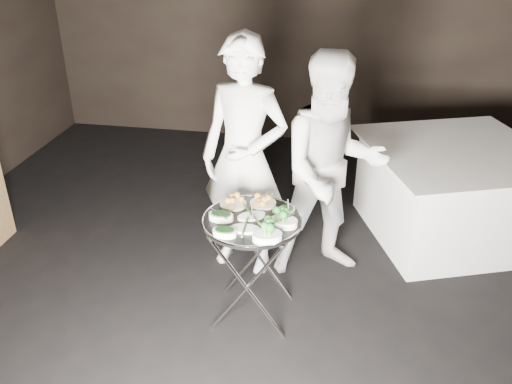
% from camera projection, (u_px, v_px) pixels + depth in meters
% --- Properties ---
extents(floor, '(6.00, 7.00, 0.05)m').
position_uv_depth(floor, '(226.00, 308.00, 4.15)').
color(floor, black).
rests_on(floor, ground).
extents(wall_back, '(6.00, 0.05, 3.00)m').
position_uv_depth(wall_back, '(288.00, 20.00, 6.51)').
color(wall_back, black).
rests_on(wall_back, floor).
extents(tray_stand, '(0.55, 0.46, 0.80)m').
position_uv_depth(tray_stand, '(252.00, 264.00, 3.85)').
color(tray_stand, silver).
rests_on(tray_stand, floor).
extents(serving_tray, '(0.69, 0.69, 0.04)m').
position_uv_depth(serving_tray, '(252.00, 221.00, 3.68)').
color(serving_tray, black).
rests_on(serving_tray, tray_stand).
extents(potato_plate_a, '(0.19, 0.19, 0.07)m').
position_uv_depth(potato_plate_a, '(233.00, 202.00, 3.84)').
color(potato_plate_a, beige).
rests_on(potato_plate_a, serving_tray).
extents(potato_plate_b, '(0.19, 0.19, 0.07)m').
position_uv_depth(potato_plate_b, '(263.00, 201.00, 3.85)').
color(potato_plate_b, beige).
rests_on(potato_plate_b, serving_tray).
extents(greens_bowl, '(0.11, 0.11, 0.07)m').
position_uv_depth(greens_bowl, '(287.00, 210.00, 3.73)').
color(greens_bowl, white).
rests_on(greens_bowl, serving_tray).
extents(asparagus_plate_a, '(0.23, 0.20, 0.04)m').
position_uv_depth(asparagus_plate_a, '(251.00, 215.00, 3.69)').
color(asparagus_plate_a, white).
rests_on(asparagus_plate_a, serving_tray).
extents(asparagus_plate_b, '(0.20, 0.12, 0.04)m').
position_uv_depth(asparagus_plate_b, '(245.00, 228.00, 3.54)').
color(asparagus_plate_b, white).
rests_on(asparagus_plate_b, serving_tray).
extents(spinach_bowl_a, '(0.18, 0.13, 0.07)m').
position_uv_depth(spinach_bowl_a, '(221.00, 216.00, 3.66)').
color(spinach_bowl_a, white).
rests_on(spinach_bowl_a, serving_tray).
extents(spinach_bowl_b, '(0.16, 0.11, 0.06)m').
position_uv_depth(spinach_bowl_b, '(225.00, 232.00, 3.48)').
color(spinach_bowl_b, white).
rests_on(spinach_bowl_b, serving_tray).
extents(broccoli_bowl_a, '(0.19, 0.15, 0.08)m').
position_uv_depth(broccoli_bowl_a, '(284.00, 221.00, 3.59)').
color(broccoli_bowl_a, white).
rests_on(broccoli_bowl_a, serving_tray).
extents(broccoli_bowl_b, '(0.23, 0.19, 0.08)m').
position_uv_depth(broccoli_bowl_b, '(267.00, 235.00, 3.43)').
color(broccoli_bowl_b, white).
rests_on(broccoli_bowl_b, serving_tray).
extents(serving_utensils, '(0.59, 0.42, 0.01)m').
position_uv_depth(serving_utensils, '(256.00, 208.00, 3.71)').
color(serving_utensils, silver).
rests_on(serving_utensils, serving_tray).
extents(waiter_left, '(0.78, 0.60, 1.93)m').
position_uv_depth(waiter_left, '(244.00, 159.00, 4.21)').
color(waiter_left, silver).
rests_on(waiter_left, floor).
extents(waiter_right, '(1.06, 0.94, 1.83)m').
position_uv_depth(waiter_right, '(332.00, 169.00, 4.16)').
color(waiter_right, silver).
rests_on(waiter_right, floor).
extents(dining_table, '(1.48, 1.48, 0.84)m').
position_uv_depth(dining_table, '(451.00, 192.00, 4.87)').
color(dining_table, white).
rests_on(dining_table, floor).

